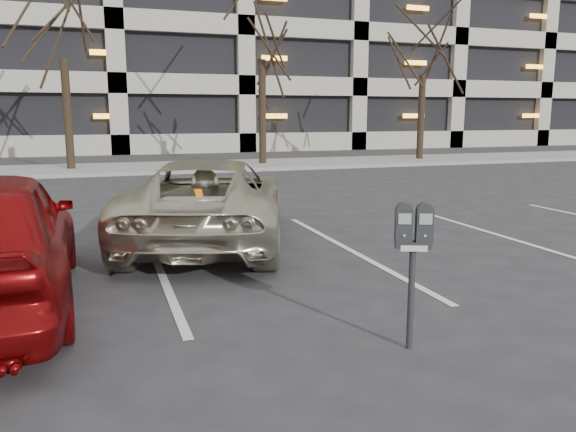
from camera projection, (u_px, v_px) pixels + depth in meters
ground at (321, 312)px, 5.74m from camera, size 140.00×140.00×0.00m
sidewalk at (158, 168)px, 20.65m from camera, size 80.00×4.00×0.12m
stall_lines at (158, 266)px, 7.44m from camera, size 16.90×5.20×0.00m
parking_garage at (301, 9)px, 39.40m from camera, size 52.00×20.00×19.00m
tree_d at (425, 20)px, 23.08m from camera, size 3.54×3.54×8.04m
parking_meter at (413, 240)px, 4.69m from camera, size 0.34×0.23×1.25m
suv_silver at (209, 201)px, 8.77m from camera, size 3.52×5.20×1.33m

